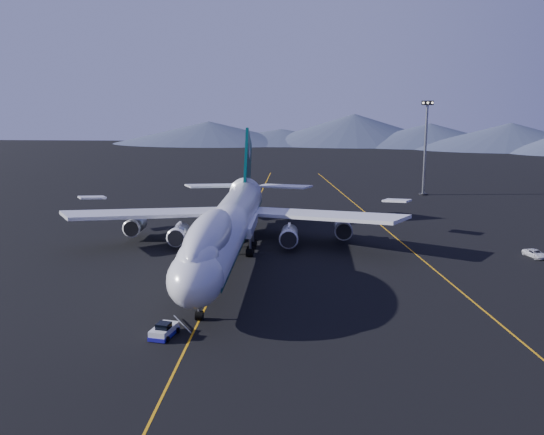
# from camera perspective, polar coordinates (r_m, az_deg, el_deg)

# --- Properties ---
(ground) EXTENTS (500.00, 500.00, 0.00)m
(ground) POSITION_cam_1_polar(r_m,az_deg,el_deg) (97.78, -4.11, -3.98)
(ground) COLOR black
(ground) RESTS_ON ground
(taxiway_line_main) EXTENTS (0.25, 220.00, 0.01)m
(taxiway_line_main) POSITION_cam_1_polar(r_m,az_deg,el_deg) (97.78, -4.11, -3.98)
(taxiway_line_main) COLOR orange
(taxiway_line_main) RESTS_ON ground
(taxiway_line_side) EXTENTS (28.08, 198.09, 0.01)m
(taxiway_line_side) POSITION_cam_1_polar(r_m,az_deg,el_deg) (108.05, 12.60, -2.73)
(taxiway_line_side) COLOR orange
(taxiway_line_side) RESTS_ON ground
(boeing_747) EXTENTS (59.62, 72.43, 19.37)m
(boeing_747) POSITION_cam_1_polar(r_m,az_deg,el_deg) (96.42, -4.16, -0.65)
(boeing_747) COLOR silver
(boeing_747) RESTS_ON ground
(pushback_tug) EXTENTS (2.95, 4.34, 1.74)m
(pushback_tug) POSITION_cam_1_polar(r_m,az_deg,el_deg) (68.62, -10.13, -10.53)
(pushback_tug) COLOR silver
(pushback_tug) RESTS_ON ground
(service_van) EXTENTS (3.35, 4.93, 1.25)m
(service_van) POSITION_cam_1_polar(r_m,az_deg,el_deg) (107.72, 23.52, -3.13)
(service_van) COLOR silver
(service_van) RESTS_ON ground
(floodlight_mast) EXTENTS (3.03, 2.27, 24.49)m
(floodlight_mast) POSITION_cam_1_polar(r_m,az_deg,el_deg) (163.66, 14.23, 6.38)
(floodlight_mast) COLOR black
(floodlight_mast) RESTS_ON ground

